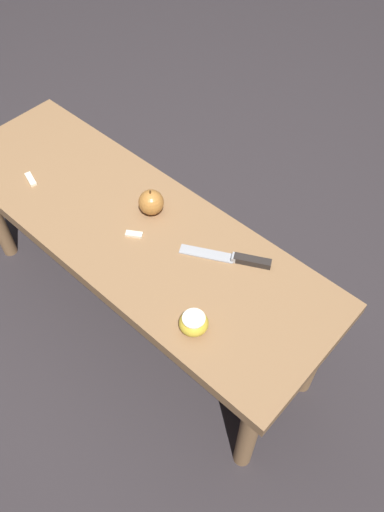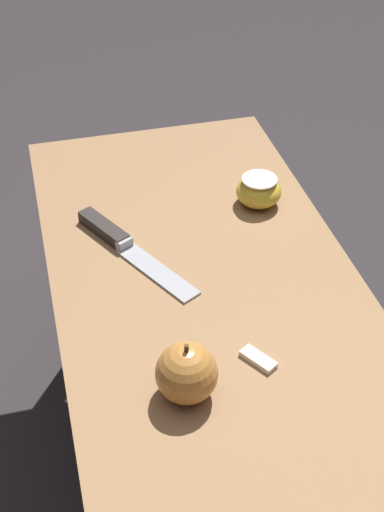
{
  "view_description": "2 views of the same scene",
  "coord_description": "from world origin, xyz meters",
  "px_view_note": "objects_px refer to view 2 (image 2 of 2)",
  "views": [
    {
      "loc": [
        -0.79,
        0.59,
        1.58
      ],
      "look_at": [
        -0.23,
        -0.02,
        0.52
      ],
      "focal_mm": 35.0,
      "sensor_mm": 36.0,
      "label": 1
    },
    {
      "loc": [
        0.53,
        -0.21,
        1.17
      ],
      "look_at": [
        -0.23,
        -0.02,
        0.52
      ],
      "focal_mm": 50.0,
      "sensor_mm": 36.0,
      "label": 2
    }
  ],
  "objects_px": {
    "wooden_bench": "(249,424)",
    "apple_cut": "(259,191)",
    "knife": "(119,241)",
    "apple_whole": "(187,373)"
  },
  "relations": [
    {
      "from": "knife",
      "to": "wooden_bench",
      "type": "bearing_deg",
      "value": -9.7
    },
    {
      "from": "wooden_bench",
      "to": "apple_cut",
      "type": "distance_m",
      "value": 0.41
    },
    {
      "from": "wooden_bench",
      "to": "knife",
      "type": "xyz_separation_m",
      "value": [
        -0.32,
        -0.11,
        0.07
      ]
    },
    {
      "from": "wooden_bench",
      "to": "apple_cut",
      "type": "relative_size",
      "value": 17.89
    },
    {
      "from": "knife",
      "to": "apple_whole",
      "type": "distance_m",
      "value": 0.31
    },
    {
      "from": "apple_whole",
      "to": "wooden_bench",
      "type": "bearing_deg",
      "value": 78.39
    },
    {
      "from": "apple_whole",
      "to": "apple_cut",
      "type": "distance_m",
      "value": 0.42
    },
    {
      "from": "apple_whole",
      "to": "apple_cut",
      "type": "relative_size",
      "value": 1.15
    },
    {
      "from": "knife",
      "to": "apple_cut",
      "type": "distance_m",
      "value": 0.25
    },
    {
      "from": "knife",
      "to": "apple_cut",
      "type": "xyz_separation_m",
      "value": [
        -0.05,
        0.24,
        0.02
      ]
    }
  ]
}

